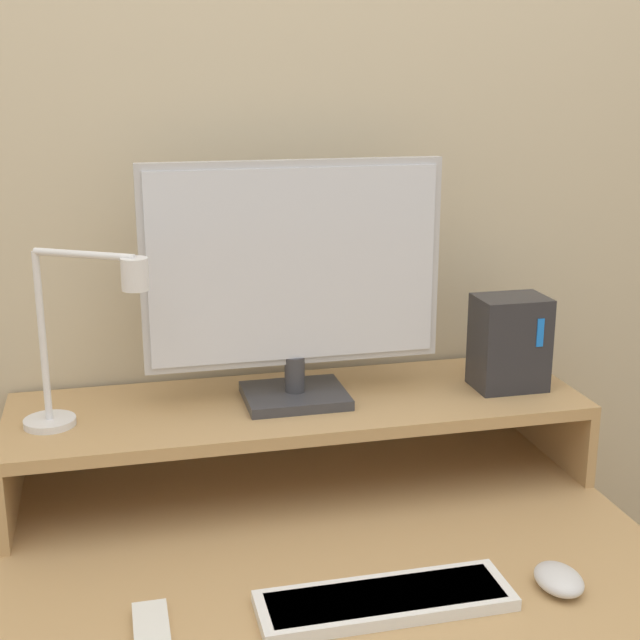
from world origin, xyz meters
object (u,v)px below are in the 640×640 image
at_px(router_dock, 509,343).
at_px(keyboard, 385,600).
at_px(desk_lamp, 82,339).
at_px(monitor, 294,277).
at_px(mouse, 559,579).

distance_m(router_dock, keyboard, 0.59).
bearing_deg(desk_lamp, keyboard, -42.83).
xyz_separation_m(monitor, router_dock, (0.40, -0.02, -0.14)).
relative_size(keyboard, mouse, 4.07).
bearing_deg(mouse, desk_lamp, 149.52).
xyz_separation_m(monitor, keyboard, (0.04, -0.42, -0.37)).
bearing_deg(monitor, desk_lamp, -170.83).
distance_m(monitor, desk_lamp, 0.37).
bearing_deg(monitor, router_dock, -3.54).
distance_m(monitor, mouse, 0.64).
relative_size(monitor, mouse, 5.89).
bearing_deg(router_dock, monitor, 176.46).
bearing_deg(keyboard, router_dock, 47.92).
bearing_deg(monitor, mouse, -56.26).
xyz_separation_m(desk_lamp, mouse, (0.65, -0.38, -0.30)).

